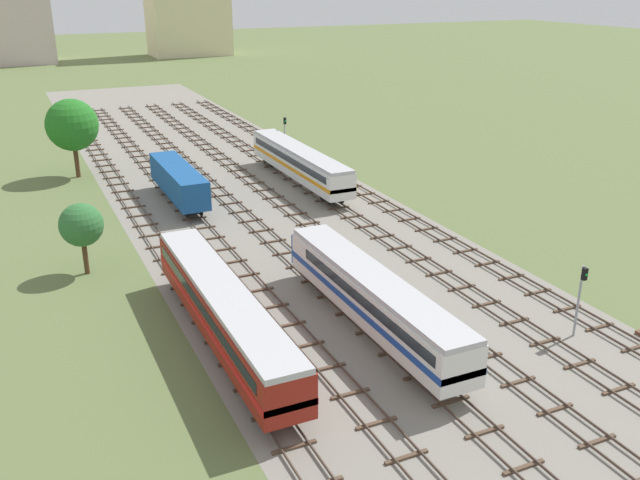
% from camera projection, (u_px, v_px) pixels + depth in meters
% --- Properties ---
extents(ground_plane, '(480.00, 480.00, 0.00)m').
position_uv_depth(ground_plane, '(261.00, 208.00, 69.89)').
color(ground_plane, '#5B6B3D').
extents(ballast_bed, '(27.40, 176.00, 0.01)m').
position_uv_depth(ballast_bed, '(261.00, 208.00, 69.89)').
color(ballast_bed, gray).
rests_on(ballast_bed, ground).
extents(track_far_left, '(2.40, 126.00, 0.29)m').
position_uv_depth(track_far_left, '(142.00, 220.00, 66.10)').
color(track_far_left, '#47382D').
rests_on(track_far_left, ground).
extents(track_left, '(2.40, 126.00, 0.29)m').
position_uv_depth(track_left, '(190.00, 213.00, 67.93)').
color(track_left, '#47382D').
rests_on(track_left, ground).
extents(track_centre_left, '(2.40, 126.00, 0.29)m').
position_uv_depth(track_centre_left, '(236.00, 207.00, 69.77)').
color(track_centre_left, '#47382D').
rests_on(track_centre_left, ground).
extents(track_centre, '(2.40, 126.00, 0.29)m').
position_uv_depth(track_centre, '(279.00, 201.00, 71.61)').
color(track_centre, '#47382D').
rests_on(track_centre, ground).
extents(track_centre_right, '(2.40, 126.00, 0.29)m').
position_uv_depth(track_centre_right, '(319.00, 195.00, 73.44)').
color(track_centre_right, '#47382D').
rests_on(track_centre_right, ground).
extents(track_right, '(2.40, 126.00, 0.29)m').
position_uv_depth(track_right, '(358.00, 190.00, 75.28)').
color(track_right, '#47382D').
rests_on(track_right, ground).
extents(diesel_railcar_centre_left_nearest, '(2.96, 20.50, 3.80)m').
position_uv_depth(diesel_railcar_centre_left_nearest, '(373.00, 296.00, 44.76)').
color(diesel_railcar_centre_left_nearest, white).
rests_on(diesel_railcar_centre_left_nearest, ground).
extents(passenger_coach_far_left_near, '(2.96, 22.00, 3.80)m').
position_uv_depth(passenger_coach_far_left_near, '(223.00, 308.00, 43.01)').
color(passenger_coach_far_left_near, maroon).
rests_on(passenger_coach_far_left_near, ground).
extents(freight_boxcar_left_mid, '(2.87, 14.00, 3.60)m').
position_uv_depth(freight_boxcar_left_mid, '(178.00, 180.00, 70.52)').
color(freight_boxcar_left_mid, '#194C8C').
rests_on(freight_boxcar_left_mid, ground).
extents(passenger_coach_centre_right_midfar, '(2.96, 22.00, 3.80)m').
position_uv_depth(passenger_coach_centre_right_midfar, '(299.00, 161.00, 77.12)').
color(passenger_coach_centre_right_midfar, white).
rests_on(passenger_coach_centre_right_midfar, ground).
extents(signal_post_nearest, '(0.28, 0.47, 5.66)m').
position_uv_depth(signal_post_nearest, '(285.00, 133.00, 86.19)').
color(signal_post_nearest, gray).
rests_on(signal_post_nearest, ground).
extents(signal_post_near, '(0.28, 0.47, 4.96)m').
position_uv_depth(signal_post_near, '(581.00, 292.00, 43.95)').
color(signal_post_near, gray).
rests_on(signal_post_near, ground).
extents(lineside_tree_0, '(5.90, 5.90, 9.07)m').
position_uv_depth(lineside_tree_0, '(72.00, 125.00, 78.48)').
color(lineside_tree_0, '#4C331E').
rests_on(lineside_tree_0, ground).
extents(lineside_tree_1, '(3.38, 3.38, 5.77)m').
position_uv_depth(lineside_tree_1, '(81.00, 225.00, 53.11)').
color(lineside_tree_1, '#4C331E').
rests_on(lineside_tree_1, ground).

